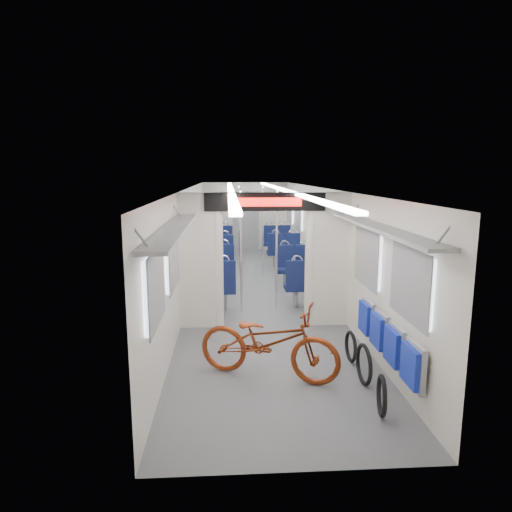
% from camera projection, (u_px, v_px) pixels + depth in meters
% --- Properties ---
extents(carriage, '(12.00, 12.02, 2.31)m').
position_uv_depth(carriage, '(258.00, 228.00, 9.42)').
color(carriage, '#515456').
rests_on(carriage, ground).
extents(bicycle, '(1.98, 1.32, 0.99)m').
position_uv_depth(bicycle, '(268.00, 341.00, 5.85)').
color(bicycle, maroon).
rests_on(bicycle, ground).
extents(flip_bench, '(0.12, 2.09, 0.50)m').
position_uv_depth(flip_bench, '(387.00, 338.00, 5.71)').
color(flip_bench, gray).
rests_on(flip_bench, carriage).
extents(bike_hoop_a, '(0.13, 0.47, 0.47)m').
position_uv_depth(bike_hoop_a, '(382.00, 398.00, 4.96)').
color(bike_hoop_a, black).
rests_on(bike_hoop_a, ground).
extents(bike_hoop_b, '(0.07, 0.53, 0.53)m').
position_uv_depth(bike_hoop_b, '(364.00, 366.00, 5.70)').
color(bike_hoop_b, black).
rests_on(bike_hoop_b, ground).
extents(bike_hoop_c, '(0.07, 0.45, 0.44)m').
position_uv_depth(bike_hoop_c, '(351.00, 348.00, 6.40)').
color(bike_hoop_c, black).
rests_on(bike_hoop_c, ground).
extents(seat_bay_near_left, '(0.92, 2.11, 1.11)m').
position_uv_depth(seat_bay_near_left, '(213.00, 273.00, 9.59)').
color(seat_bay_near_left, '#0D153C').
rests_on(seat_bay_near_left, ground).
extents(seat_bay_near_right, '(0.89, 1.99, 1.07)m').
position_uv_depth(seat_bay_near_right, '(301.00, 272.00, 9.75)').
color(seat_bay_near_right, '#0D153C').
rests_on(seat_bay_near_right, ground).
extents(seat_bay_far_left, '(0.93, 2.18, 1.13)m').
position_uv_depth(seat_bay_far_left, '(217.00, 246.00, 13.09)').
color(seat_bay_far_left, '#0D153C').
rests_on(seat_bay_far_left, ground).
extents(seat_bay_far_right, '(0.90, 2.01, 1.08)m').
position_uv_depth(seat_bay_far_right, '(280.00, 244.00, 13.63)').
color(seat_bay_far_right, '#0D153C').
rests_on(seat_bay_far_right, ground).
extents(stanchion_near_left, '(0.04, 0.04, 2.30)m').
position_uv_depth(stanchion_near_left, '(241.00, 253.00, 8.51)').
color(stanchion_near_left, silver).
rests_on(stanchion_near_left, ground).
extents(stanchion_near_right, '(0.04, 0.04, 2.30)m').
position_uv_depth(stanchion_near_right, '(276.00, 251.00, 8.65)').
color(stanchion_near_right, silver).
rests_on(stanchion_near_right, ground).
extents(stanchion_far_left, '(0.04, 0.04, 2.30)m').
position_uv_depth(stanchion_far_left, '(239.00, 232.00, 11.52)').
color(stanchion_far_left, silver).
rests_on(stanchion_far_left, ground).
extents(stanchion_far_right, '(0.04, 0.04, 2.30)m').
position_uv_depth(stanchion_far_right, '(263.00, 232.00, 11.48)').
color(stanchion_far_right, silver).
rests_on(stanchion_far_right, ground).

